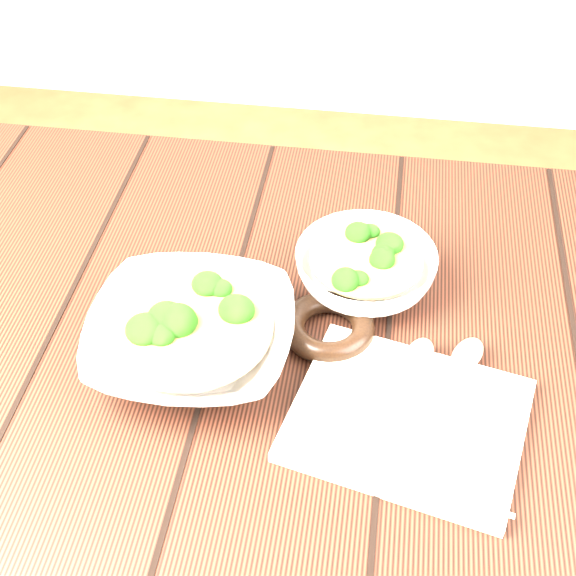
{
  "coord_description": "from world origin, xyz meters",
  "views": [
    {
      "loc": [
        0.16,
        -0.64,
        1.45
      ],
      "look_at": [
        0.06,
        0.03,
        0.8
      ],
      "focal_mm": 50.0,
      "sensor_mm": 36.0,
      "label": 1
    }
  ],
  "objects_px": {
    "soup_bowl_front": "(191,337)",
    "napkin": "(407,420)",
    "soup_bowl_back": "(365,269)",
    "trivet": "(328,327)",
    "table": "(241,395)"
  },
  "relations": [
    {
      "from": "trivet",
      "to": "table",
      "type": "bearing_deg",
      "value": -173.87
    },
    {
      "from": "table",
      "to": "napkin",
      "type": "relative_size",
      "value": 4.97
    },
    {
      "from": "soup_bowl_back",
      "to": "trivet",
      "type": "height_order",
      "value": "soup_bowl_back"
    },
    {
      "from": "soup_bowl_front",
      "to": "napkin",
      "type": "distance_m",
      "value": 0.26
    },
    {
      "from": "table",
      "to": "soup_bowl_back",
      "type": "relative_size",
      "value": 5.27
    },
    {
      "from": "trivet",
      "to": "napkin",
      "type": "distance_m",
      "value": 0.15
    },
    {
      "from": "napkin",
      "to": "soup_bowl_front",
      "type": "bearing_deg",
      "value": 178.63
    },
    {
      "from": "soup_bowl_back",
      "to": "napkin",
      "type": "distance_m",
      "value": 0.22
    },
    {
      "from": "table",
      "to": "napkin",
      "type": "bearing_deg",
      "value": -27.14
    },
    {
      "from": "soup_bowl_back",
      "to": "soup_bowl_front",
      "type": "bearing_deg",
      "value": -142.31
    },
    {
      "from": "table",
      "to": "soup_bowl_back",
      "type": "distance_m",
      "value": 0.23
    },
    {
      "from": "soup_bowl_front",
      "to": "soup_bowl_back",
      "type": "xyz_separation_m",
      "value": [
        0.19,
        0.15,
        -0.0
      ]
    },
    {
      "from": "trivet",
      "to": "soup_bowl_front",
      "type": "bearing_deg",
      "value": -160.37
    },
    {
      "from": "trivet",
      "to": "napkin",
      "type": "height_order",
      "value": "trivet"
    },
    {
      "from": "soup_bowl_front",
      "to": "napkin",
      "type": "height_order",
      "value": "soup_bowl_front"
    }
  ]
}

